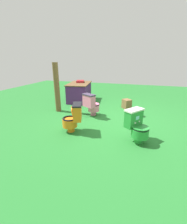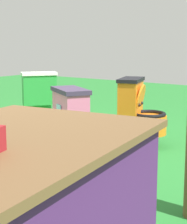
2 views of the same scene
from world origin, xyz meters
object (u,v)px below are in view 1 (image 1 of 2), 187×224
Objects in this scene: lemon_bucket at (138,112)px; toilet_pink at (92,105)px; toilet_green at (137,126)px; toilet_orange at (73,118)px; vendor_table at (79,92)px; wooden_post at (57,88)px; small_crate at (127,104)px.

toilet_pink is at bearing 105.69° from lemon_bucket.
toilet_pink is at bearing -93.67° from toilet_green.
vendor_table is (2.84, 1.00, 0.02)m from toilet_orange.
toilet_pink is 1.00× the size of toilet_orange.
toilet_green and toilet_orange have the same top height.
toilet_pink is 1.90m from toilet_green.
toilet_orange is 2.63× the size of lemon_bucket.
wooden_post reaches higher than toilet_orange.
toilet_orange is 2.23m from lemon_bucket.
vendor_table is at bearing 64.09° from lemon_bucket.
toilet_orange is at bearing -54.17° from toilet_green.
toilet_green is at bearing -110.23° from toilet_orange.
toilet_orange is 1.81m from wooden_post.
small_crate reaches higher than lemon_bucket.
toilet_pink is 1.51m from small_crate.
wooden_post is at bearing 96.67° from lemon_bucket.
vendor_table reaches higher than lemon_bucket.
wooden_post reaches higher than toilet_green.
wooden_post is 2.81m from lemon_bucket.
vendor_table reaches higher than toilet_orange.
toilet_pink is 2.14× the size of small_crate.
toilet_green is 2.39m from small_crate.
toilet_green is at bearing -9.40° from toilet_pink.
small_crate is (1.10, -1.01, -0.20)m from toilet_pink.
toilet_green reaches higher than small_crate.
vendor_table is 5.71× the size of lemon_bucket.
vendor_table reaches higher than toilet_green.
vendor_table is 4.63× the size of small_crate.
toilet_orange is (-1.21, 0.08, 0.00)m from toilet_pink.
toilet_green is at bearing -116.13° from wooden_post.
vendor_table is at bearing -6.56° from wooden_post.
toilet_green reaches higher than lemon_bucket.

